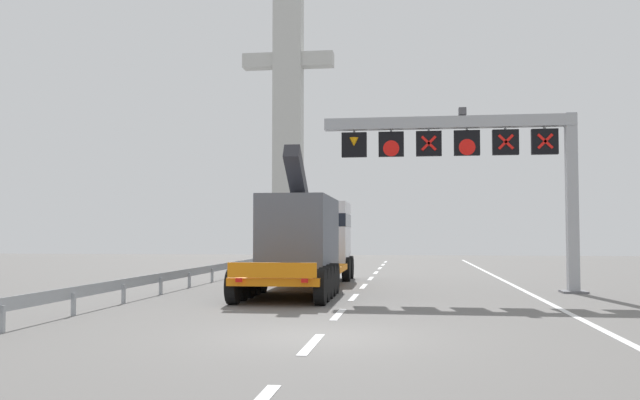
{
  "coord_description": "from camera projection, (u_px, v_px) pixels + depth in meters",
  "views": [
    {
      "loc": [
        1.94,
        -14.38,
        2.16
      ],
      "look_at": [
        -1.4,
        10.8,
        3.42
      ],
      "focal_mm": 38.41,
      "sensor_mm": 36.0,
      "label": 1
    }
  ],
  "objects": [
    {
      "name": "overhead_lane_gantry",
      "position": [
        478.0,
        151.0,
        25.76
      ],
      "size": [
        9.65,
        0.9,
        6.93
      ],
      "color": "#9EA0A5",
      "rests_on": "ground"
    },
    {
      "name": "heavy_haul_truck_orange",
      "position": [
        309.0,
        238.0,
        28.23
      ],
      "size": [
        3.14,
        14.09,
        5.3
      ],
      "color": "orange",
      "rests_on": "ground"
    },
    {
      "name": "ground",
      "position": [
        318.0,
        337.0,
        14.39
      ],
      "size": [
        112.0,
        112.0,
        0.0
      ],
      "primitive_type": "plane",
      "color": "slate"
    },
    {
      "name": "lane_markings",
      "position": [
        367.0,
        282.0,
        30.62
      ],
      "size": [
        0.2,
        47.39,
        0.01
      ],
      "color": "silver",
      "rests_on": "ground"
    },
    {
      "name": "edge_line_right",
      "position": [
        526.0,
        292.0,
        25.46
      ],
      "size": [
        0.2,
        63.0,
        0.01
      ],
      "primitive_type": "cube",
      "color": "silver",
      "rests_on": "ground"
    },
    {
      "name": "bridge_pylon_distant",
      "position": [
        288.0,
        94.0,
        67.48
      ],
      "size": [
        9.0,
        2.0,
        31.12
      ],
      "color": "#B7B7B2",
      "rests_on": "ground"
    },
    {
      "name": "guardrail_left",
      "position": [
        200.0,
        272.0,
        29.11
      ],
      "size": [
        0.13,
        31.84,
        0.76
      ],
      "color": "#999EA3",
      "rests_on": "ground"
    }
  ]
}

